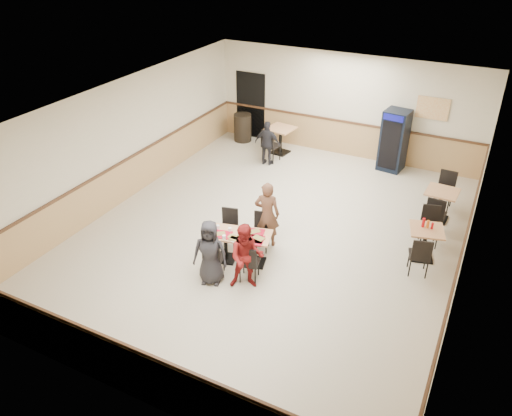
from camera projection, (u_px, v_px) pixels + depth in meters
The scene contains 20 objects.
ground at pixel (271, 233), 11.34m from camera, with size 10.00×10.00×0.00m, color beige.
room_shell at pixel (381, 181), 12.33m from camera, with size 10.00×10.00×10.00m.
main_table at pixel (240, 243), 10.19m from camera, with size 1.37×0.92×0.67m.
main_chairs at pixel (238, 244), 10.21m from camera, with size 1.44×1.69×0.85m.
diner_woman_left at pixel (210, 252), 9.51m from camera, with size 0.66×0.43×1.35m, color black.
diner_woman_right at pixel (247, 257), 9.37m from camera, with size 0.67×0.52×1.37m, color maroon.
diner_man_opposite at pixel (267, 214), 10.61m from camera, with size 0.54×0.36×1.49m, color brown.
lone_diner at pixel (268, 143), 14.21m from camera, with size 0.76×0.32×1.30m, color black.
tabletop_clutter at pixel (242, 236), 10.00m from camera, with size 1.13×0.75×0.12m.
side_table_near at pixel (425, 239), 10.28m from camera, with size 0.82×0.82×0.71m.
side_table_near_chair_south at pixel (420, 254), 9.85m from camera, with size 0.42×0.42×0.90m, color black, non-canonical shape.
side_table_near_chair_north at pixel (430, 227), 10.73m from camera, with size 0.42×0.42×0.90m, color black, non-canonical shape.
side_table_far at pixel (441, 201), 11.62m from camera, with size 0.74×0.74×0.76m.
side_table_far_chair_south at pixel (436, 213), 11.16m from camera, with size 0.44×0.44×0.96m, color black, non-canonical shape.
side_table_far_chair_north at pixel (444, 191), 12.10m from camera, with size 0.44×0.44×0.96m, color black, non-canonical shape.
condiment_caddy at pixel (427, 224), 10.17m from camera, with size 0.23×0.06×0.20m.
back_table at pixel (281, 136), 14.97m from camera, with size 0.85×0.85×0.80m.
back_table_chair_lone at pixel (271, 145), 14.49m from camera, with size 0.47×0.47×1.02m, color black, non-canonical shape.
pepsi_cooler at pixel (394, 140), 13.84m from camera, with size 0.73×0.73×1.73m.
trash_bin at pixel (243, 128), 15.87m from camera, with size 0.56×0.56×0.88m, color black.
Camera 1 is at (3.97, -8.66, 6.19)m, focal length 35.00 mm.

